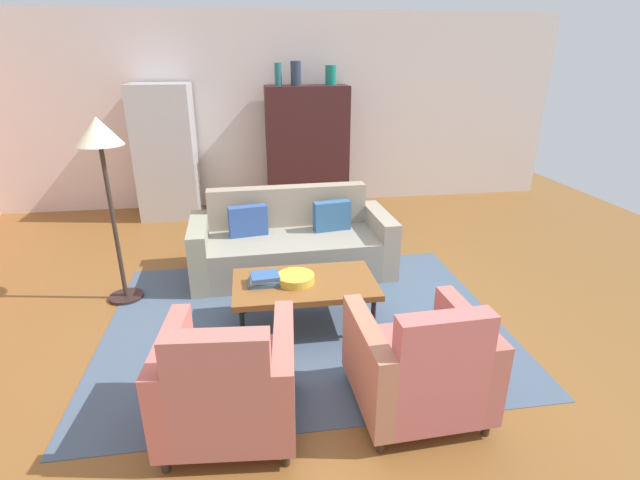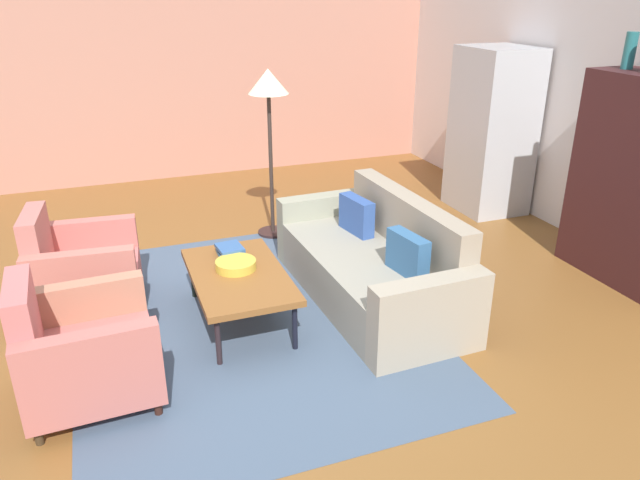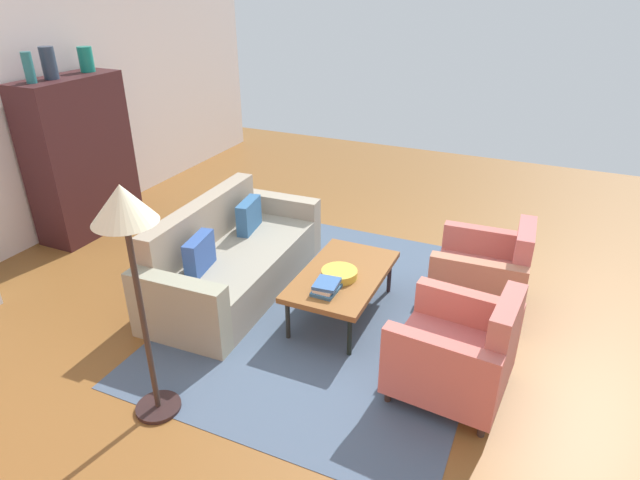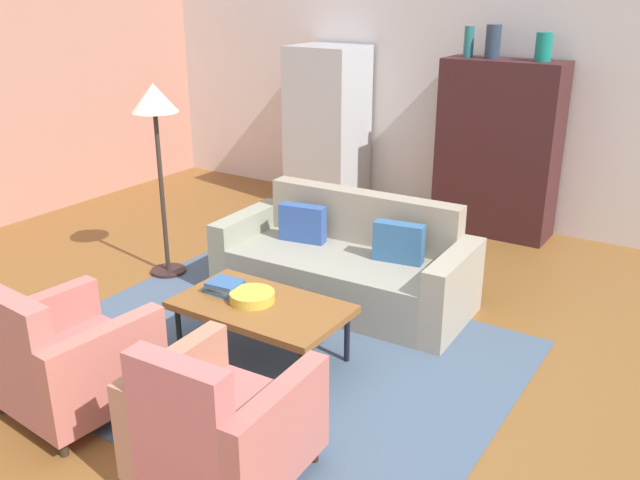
{
  "view_description": "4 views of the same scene",
  "coord_description": "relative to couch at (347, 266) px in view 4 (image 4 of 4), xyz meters",
  "views": [
    {
      "loc": [
        -0.53,
        -3.5,
        2.19
      ],
      "look_at": [
        0.07,
        0.4,
        0.63
      ],
      "focal_mm": 26.23,
      "sensor_mm": 36.0,
      "label": 1
    },
    {
      "loc": [
        3.98,
        -0.85,
        2.47
      ],
      "look_at": [
        -0.07,
        0.66,
        0.62
      ],
      "focal_mm": 33.71,
      "sensor_mm": 36.0,
      "label": 2
    },
    {
      "loc": [
        -3.98,
        -1.5,
        2.83
      ],
      "look_at": [
        -0.18,
        0.2,
        0.74
      ],
      "focal_mm": 30.27,
      "sensor_mm": 36.0,
      "label": 3
    },
    {
      "loc": [
        2.52,
        -3.35,
        2.5
      ],
      "look_at": [
        0.0,
        0.57,
        0.74
      ],
      "focal_mm": 38.25,
      "sensor_mm": 36.0,
      "label": 4
    }
  ],
  "objects": [
    {
      "name": "book_stack",
      "position": [
        -0.33,
        -1.18,
        0.18
      ],
      "size": [
        0.28,
        0.21,
        0.09
      ],
      "color": "#32628B",
      "rests_on": "coffee_table"
    },
    {
      "name": "couch",
      "position": [
        0.0,
        0.0,
        0.0
      ],
      "size": [
        2.13,
        0.97,
        0.86
      ],
      "rotation": [
        0.0,
        0.0,
        3.18
      ],
      "color": "gray",
      "rests_on": "ground"
    },
    {
      "name": "armchair_right",
      "position": [
        0.61,
        -2.35,
        0.06
      ],
      "size": [
        0.83,
        0.83,
        0.88
      ],
      "rotation": [
        0.0,
        0.0,
        0.04
      ],
      "color": "#3A2116",
      "rests_on": "ground"
    },
    {
      "name": "armchair_left",
      "position": [
        -0.6,
        -2.35,
        0.06
      ],
      "size": [
        0.87,
        0.87,
        0.88
      ],
      "rotation": [
        0.0,
        0.0,
        -0.09
      ],
      "color": "#2F221D",
      "rests_on": "ground"
    },
    {
      "name": "coffee_table",
      "position": [
        0.0,
        -1.19,
        0.1
      ],
      "size": [
        1.2,
        0.7,
        0.42
      ],
      "color": "black",
      "rests_on": "ground"
    },
    {
      "name": "vase_tall",
      "position": [
        0.06,
        2.26,
        1.66
      ],
      "size": [
        0.1,
        0.1,
        0.3
      ],
      "primitive_type": "cylinder",
      "color": "#266B6E",
      "rests_on": "cabinet"
    },
    {
      "name": "floor_lamp",
      "position": [
        -1.66,
        -0.44,
        1.16
      ],
      "size": [
        0.4,
        0.4,
        1.72
      ],
      "color": "#2D1D1D",
      "rests_on": "ground"
    },
    {
      "name": "area_rug",
      "position": [
        0.0,
        -1.14,
        -0.28
      ],
      "size": [
        3.4,
        2.6,
        0.01
      ],
      "primitive_type": "cube",
      "color": "#46586F",
      "rests_on": "ground"
    },
    {
      "name": "cabinet",
      "position": [
        0.46,
        2.26,
        0.61
      ],
      "size": [
        1.2,
        0.51,
        1.8
      ],
      "color": "#3D1C1D",
      "rests_on": "ground"
    },
    {
      "name": "refrigerator",
      "position": [
        -1.56,
        2.16,
        0.64
      ],
      "size": [
        0.8,
        0.73,
        1.85
      ],
      "color": "#B7BABF",
      "rests_on": "ground"
    },
    {
      "name": "vase_round",
      "position": [
        0.31,
        2.26,
        1.67
      ],
      "size": [
        0.15,
        0.15,
        0.33
      ],
      "primitive_type": "cylinder",
      "color": "#2A394D",
      "rests_on": "cabinet"
    },
    {
      "name": "vase_small",
      "position": [
        0.81,
        2.26,
        1.65
      ],
      "size": [
        0.16,
        0.16,
        0.27
      ],
      "primitive_type": "cylinder",
      "color": "#147B69",
      "rests_on": "cabinet"
    },
    {
      "name": "ground_plane",
      "position": [
        0.13,
        -1.19,
        -0.29
      ],
      "size": [
        10.27,
        10.27,
        0.0
      ],
      "primitive_type": "plane",
      "color": "brown"
    },
    {
      "name": "wall_back",
      "position": [
        0.13,
        2.61,
        1.11
      ],
      "size": [
        8.56,
        0.12,
        2.8
      ],
      "primitive_type": "cube",
      "color": "silver",
      "rests_on": "ground"
    },
    {
      "name": "fruit_bowl",
      "position": [
        -0.07,
        -1.19,
        0.17
      ],
      "size": [
        0.32,
        0.32,
        0.07
      ],
      "primitive_type": "cylinder",
      "color": "gold",
      "rests_on": "coffee_table"
    }
  ]
}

